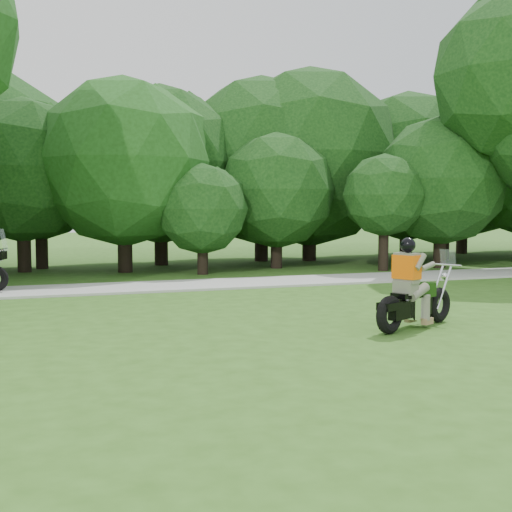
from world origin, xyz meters
TOP-DOWN VIEW (x-y plane):
  - ground at (0.00, 0.00)m, footprint 100.00×100.00m
  - walkway at (0.00, 8.00)m, footprint 60.00×2.20m
  - tree_line at (0.51, 14.53)m, footprint 40.95×11.53m
  - chopper_motorcycle at (0.04, 0.72)m, footprint 2.13×1.27m

SIDE VIEW (x-z plane):
  - ground at x=0.00m, z-range 0.00..0.00m
  - walkway at x=0.00m, z-range 0.00..0.06m
  - chopper_motorcycle at x=0.04m, z-range -0.21..1.38m
  - tree_line at x=0.51m, z-range -0.18..7.52m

